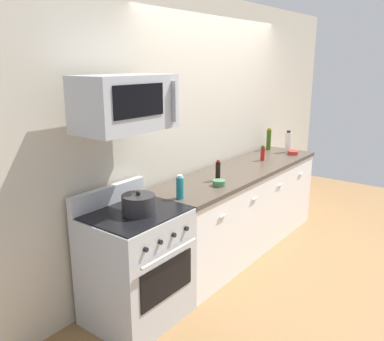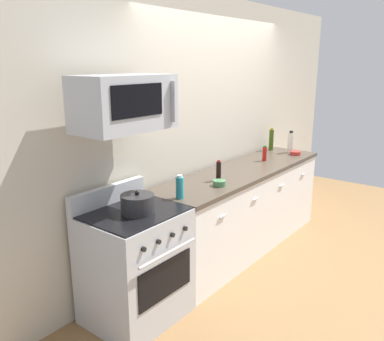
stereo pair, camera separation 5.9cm
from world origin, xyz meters
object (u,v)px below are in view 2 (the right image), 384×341
Objects in this scene: bottle_hot_sauce_red at (264,154)px; bottle_olive_oil at (271,139)px; bottle_soy_sauce_dark at (219,171)px; bottle_dish_soap at (180,187)px; bottle_vinegar_white at (291,142)px; range_oven at (135,264)px; bowl_red_small at (295,153)px; microwave at (124,103)px; bowl_green_glaze at (219,183)px; stockpot at (138,204)px.

bottle_hot_sauce_red is 0.61× the size of bottle_olive_oil.
bottle_dish_soap is (-0.64, -0.04, -0.00)m from bottle_soy_sauce_dark.
bottle_vinegar_white is at bearing -87.95° from bottle_olive_oil.
bottle_olive_oil reaches higher than bottle_dish_soap.
range_oven is 5.97× the size of bottle_hot_sauce_red.
range_oven is 5.24× the size of bottle_soy_sauce_dark.
microwave is at bearing 175.62° from bowl_red_small.
range_oven is 2.76m from bottle_vinegar_white.
bottle_hot_sauce_red reaches higher than bowl_green_glaze.
bottle_vinegar_white is (0.01, -0.27, -0.01)m from bottle_olive_oil.
bowl_red_small is at bearing -125.13° from bottle_vinegar_white.
bottle_soy_sauce_dark is at bearing -2.22° from range_oven.
bowl_red_small is at bearing -0.32° from bowl_green_glaze.
range_oven is 2.17m from bottle_hot_sauce_red.
bottle_vinegar_white is 2.30× the size of bowl_green_glaze.
bottle_olive_oil reaches higher than stockpot.
bottle_vinegar_white is (2.69, -0.05, 0.58)m from range_oven.
range_oven is at bearing 178.92° from bottle_vinegar_white.
bottle_olive_oil is 0.39m from bowl_red_small.
bottle_olive_oil is at bearing 3.63° from microwave.
bottle_olive_oil is at bearing 20.28° from bottle_hot_sauce_red.
bowl_red_small is at bearing -16.74° from bottle_hot_sauce_red.
bottle_soy_sauce_dark is at bearing -4.54° from microwave.
bowl_red_small is 0.50× the size of stockpot.
bottle_soy_sauce_dark is 1.52m from bowl_red_small.
bottle_hot_sauce_red is 0.54m from bowl_red_small.
stockpot is at bearing -90.13° from microwave.
bottle_soy_sauce_dark is at bearing -177.56° from bottle_hot_sauce_red.
bottle_olive_oil is (1.58, 0.26, 0.04)m from bottle_soy_sauce_dark.
range_oven is 2.67m from bowl_red_small.
bowl_green_glaze is (0.97, -0.15, 0.48)m from range_oven.
bottle_dish_soap is 2.16m from bowl_red_small.
microwave is 3.65× the size of bottle_soy_sauce_dark.
bottle_dish_soap is 0.79× the size of stockpot.
bottle_hot_sauce_red is at bearing 1.45° from stockpot.
bottle_hot_sauce_red is 1.48× the size of bowl_green_glaze.
microwave is 1.27m from bowl_green_glaze.
microwave reaches higher than bottle_olive_oil.
bottle_dish_soap reaches higher than range_oven.
bowl_green_glaze is (0.50, -0.06, -0.07)m from bottle_dish_soap.
microwave is at bearing 164.57° from bottle_dish_soap.
stockpot is (-2.10, -0.05, -0.01)m from bottle_hot_sauce_red.
microwave is at bearing 178.78° from bottle_hot_sauce_red.
bottle_olive_oil reaches higher than bottle_hot_sauce_red.
bottle_soy_sauce_dark is 0.73× the size of bottle_vinegar_white.
bottle_dish_soap reaches higher than bottle_hot_sauce_red.
bottle_soy_sauce_dark is 0.19m from bowl_green_glaze.
bowl_green_glaze is at bearing -8.63° from range_oven.
bottle_soy_sauce_dark reaches higher than stockpot.
range_oven is at bearing 177.78° from bottle_soy_sauce_dark.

